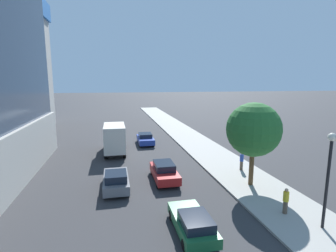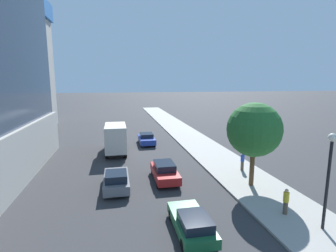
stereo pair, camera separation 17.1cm
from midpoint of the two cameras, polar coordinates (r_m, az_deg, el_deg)
sidewalk at (r=23.94m, az=15.31°, el=-10.31°), size 4.98×120.00×0.15m
street_lamp at (r=16.29m, az=31.80°, el=-7.61°), size 0.44×0.44×5.37m
street_tree at (r=20.61m, az=18.18°, el=-0.78°), size 4.15×4.15×6.50m
car_gray at (r=20.55m, az=-11.67°, el=-11.65°), size 1.88×4.41×1.50m
car_red at (r=21.84m, az=-1.06°, el=-10.00°), size 1.84×4.49×1.51m
car_green at (r=14.90m, az=5.12°, el=-20.54°), size 1.79×4.29×1.31m
car_blue at (r=34.16m, az=-5.18°, el=-2.83°), size 1.94×4.39×1.44m
box_truck at (r=30.07m, az=-11.91°, el=-2.47°), size 2.29×6.69×3.43m
pedestrian_blue_shirt at (r=24.67m, az=15.78°, el=-7.41°), size 0.34×0.34×1.71m
pedestrian_yellow_shirt at (r=17.89m, az=24.35°, el=-14.83°), size 0.34×0.34×1.62m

